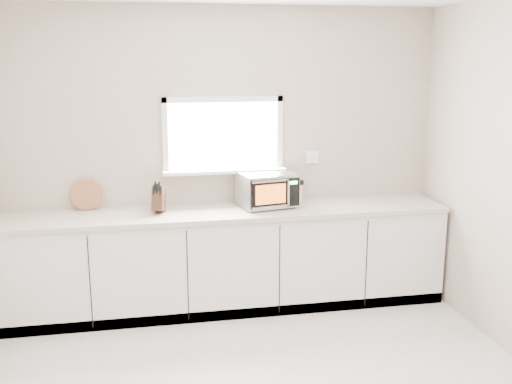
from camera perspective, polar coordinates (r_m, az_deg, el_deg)
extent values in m
cube|color=#B8A692|center=(5.53, -3.14, 3.39)|extent=(4.00, 0.02, 2.70)
cube|color=white|center=(5.48, -3.15, 5.43)|extent=(1.00, 0.02, 0.60)
cube|color=white|center=(5.47, -3.01, 2.02)|extent=(1.12, 0.16, 0.03)
cube|color=white|center=(5.44, -3.17, 8.81)|extent=(1.10, 0.04, 0.05)
cube|color=white|center=(5.52, -3.08, 2.06)|extent=(1.10, 0.04, 0.05)
cube|color=white|center=(5.42, -8.65, 5.22)|extent=(0.05, 0.04, 0.70)
cube|color=white|center=(5.57, 2.26, 5.54)|extent=(0.05, 0.04, 0.70)
cube|color=white|center=(5.70, 5.38, 3.33)|extent=(0.12, 0.01, 0.12)
cube|color=silver|center=(5.46, -2.58, -6.58)|extent=(3.92, 0.60, 0.88)
cube|color=beige|center=(5.32, -2.62, -1.93)|extent=(3.92, 0.64, 0.04)
cylinder|color=black|center=(5.23, -0.37, -1.86)|extent=(0.02, 0.02, 0.01)
cylinder|color=black|center=(5.49, -1.48, -1.16)|extent=(0.02, 0.02, 0.01)
cylinder|color=black|center=(5.39, 3.63, -1.45)|extent=(0.02, 0.02, 0.01)
cylinder|color=black|center=(5.65, 2.37, -0.78)|extent=(0.02, 0.02, 0.01)
cube|color=silver|center=(5.40, 1.06, 0.26)|extent=(0.54, 0.45, 0.29)
cube|color=black|center=(5.23, 1.87, -0.16)|extent=(0.46, 0.10, 0.25)
cube|color=orange|center=(5.21, 1.41, -0.22)|extent=(0.28, 0.06, 0.17)
cylinder|color=silver|center=(5.26, 3.13, -0.11)|extent=(0.02, 0.02, 0.23)
cube|color=black|center=(5.30, 3.51, -0.02)|extent=(0.11, 0.03, 0.25)
cube|color=#19FF33|center=(5.27, 3.55, 0.89)|extent=(0.08, 0.02, 0.03)
cube|color=silver|center=(5.37, 1.06, 1.80)|extent=(0.54, 0.45, 0.01)
cube|color=#3F2316|center=(5.26, -9.24, -0.68)|extent=(0.14, 0.22, 0.24)
cube|color=black|center=(5.20, -9.70, 0.24)|extent=(0.02, 0.04, 0.09)
cube|color=black|center=(5.20, -9.40, 0.34)|extent=(0.02, 0.04, 0.09)
cube|color=black|center=(5.19, -9.09, 0.13)|extent=(0.02, 0.04, 0.09)
cube|color=black|center=(5.20, -9.56, 0.54)|extent=(0.02, 0.04, 0.09)
cube|color=black|center=(5.19, -9.21, 0.54)|extent=(0.02, 0.04, 0.09)
cylinder|color=#98643B|center=(5.49, -15.84, -0.27)|extent=(0.27, 0.07, 0.27)
cylinder|color=silver|center=(5.62, 3.98, -0.08)|extent=(0.15, 0.15, 0.17)
cylinder|color=black|center=(5.60, 4.00, 0.95)|extent=(0.14, 0.14, 0.04)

